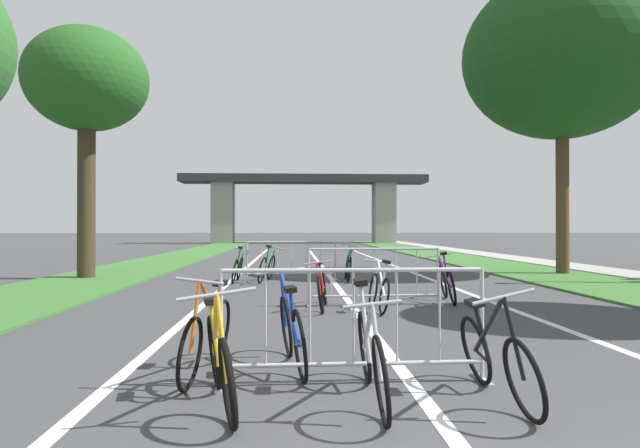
{
  "coord_description": "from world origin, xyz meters",
  "views": [
    {
      "loc": [
        -1.08,
        -1.68,
        1.41
      ],
      "look_at": [
        0.2,
        23.22,
        1.59
      ],
      "focal_mm": 30.29,
      "sensor_mm": 36.0,
      "label": 1
    }
  ],
  "objects_px": {
    "crowd_barrier_second": "(374,277)",
    "bicycle_green_0": "(267,267)",
    "bicycle_teal_5": "(348,267)",
    "bicycle_yellow_7": "(220,361)",
    "bicycle_black_4": "(496,358)",
    "tree_right_oak_mid": "(562,56)",
    "crowd_barrier_third": "(291,261)",
    "bicycle_white_6": "(379,290)",
    "bicycle_red_8": "(322,289)",
    "bicycle_silver_1": "(371,355)",
    "bicycle_purple_3": "(447,282)",
    "bicycle_orange_2": "(208,336)",
    "crowd_barrier_nearest": "(354,326)",
    "bicycle_green_10": "(238,268)",
    "tree_left_cypress_far": "(87,83)",
    "bicycle_blue_9": "(292,331)"
  },
  "relations": [
    {
      "from": "bicycle_teal_5",
      "to": "bicycle_silver_1",
      "type": "bearing_deg",
      "value": -92.66
    },
    {
      "from": "tree_left_cypress_far",
      "to": "bicycle_black_4",
      "type": "relative_size",
      "value": 4.37
    },
    {
      "from": "bicycle_purple_3",
      "to": "bicycle_blue_9",
      "type": "height_order",
      "value": "bicycle_blue_9"
    },
    {
      "from": "bicycle_green_10",
      "to": "tree_left_cypress_far",
      "type": "bearing_deg",
      "value": 167.15
    },
    {
      "from": "bicycle_red_8",
      "to": "crowd_barrier_nearest",
      "type": "bearing_deg",
      "value": 96.69
    },
    {
      "from": "bicycle_black_4",
      "to": "tree_right_oak_mid",
      "type": "bearing_deg",
      "value": -120.82
    },
    {
      "from": "tree_left_cypress_far",
      "to": "bicycle_green_0",
      "type": "relative_size",
      "value": 4.16
    },
    {
      "from": "bicycle_teal_5",
      "to": "bicycle_blue_9",
      "type": "xyz_separation_m",
      "value": [
        -1.49,
        -8.82,
        0.0
      ]
    },
    {
      "from": "crowd_barrier_second",
      "to": "crowd_barrier_third",
      "type": "distance_m",
      "value": 5.1
    },
    {
      "from": "bicycle_yellow_7",
      "to": "crowd_barrier_second",
      "type": "bearing_deg",
      "value": -124.04
    },
    {
      "from": "crowd_barrier_third",
      "to": "bicycle_yellow_7",
      "type": "bearing_deg",
      "value": -93.06
    },
    {
      "from": "bicycle_orange_2",
      "to": "bicycle_yellow_7",
      "type": "height_order",
      "value": "bicycle_yellow_7"
    },
    {
      "from": "bicycle_silver_1",
      "to": "bicycle_orange_2",
      "type": "xyz_separation_m",
      "value": [
        -1.45,
        0.89,
        -0.0
      ]
    },
    {
      "from": "tree_right_oak_mid",
      "to": "bicycle_green_0",
      "type": "distance_m",
      "value": 10.9
    },
    {
      "from": "bicycle_green_0",
      "to": "bicycle_green_10",
      "type": "bearing_deg",
      "value": -165.56
    },
    {
      "from": "bicycle_teal_5",
      "to": "bicycle_white_6",
      "type": "height_order",
      "value": "bicycle_teal_5"
    },
    {
      "from": "tree_left_cypress_far",
      "to": "bicycle_orange_2",
      "type": "height_order",
      "value": "tree_left_cypress_far"
    },
    {
      "from": "bicycle_orange_2",
      "to": "crowd_barrier_third",
      "type": "bearing_deg",
      "value": -88.24
    },
    {
      "from": "bicycle_orange_2",
      "to": "bicycle_green_10",
      "type": "distance_m",
      "value": 8.87
    },
    {
      "from": "bicycle_white_6",
      "to": "bicycle_green_10",
      "type": "bearing_deg",
      "value": 118.38
    },
    {
      "from": "tree_right_oak_mid",
      "to": "bicycle_blue_9",
      "type": "height_order",
      "value": "tree_right_oak_mid"
    },
    {
      "from": "bicycle_red_8",
      "to": "crowd_barrier_third",
      "type": "bearing_deg",
      "value": -77.91
    },
    {
      "from": "tree_left_cypress_far",
      "to": "bicycle_blue_9",
      "type": "distance_m",
      "value": 12.4
    },
    {
      "from": "bicycle_purple_3",
      "to": "bicycle_yellow_7",
      "type": "relative_size",
      "value": 1.07
    },
    {
      "from": "crowd_barrier_third",
      "to": "bicycle_green_0",
      "type": "height_order",
      "value": "crowd_barrier_third"
    },
    {
      "from": "bicycle_silver_1",
      "to": "bicycle_blue_9",
      "type": "bearing_deg",
      "value": -57.08
    },
    {
      "from": "bicycle_teal_5",
      "to": "bicycle_yellow_7",
      "type": "xyz_separation_m",
      "value": [
        -2.05,
        -9.93,
        -0.02
      ]
    },
    {
      "from": "bicycle_teal_5",
      "to": "bicycle_yellow_7",
      "type": "height_order",
      "value": "bicycle_yellow_7"
    },
    {
      "from": "bicycle_green_0",
      "to": "bicycle_blue_9",
      "type": "xyz_separation_m",
      "value": [
        0.65,
        -8.74,
        0.0
      ]
    },
    {
      "from": "bicycle_orange_2",
      "to": "bicycle_purple_3",
      "type": "height_order",
      "value": "bicycle_orange_2"
    },
    {
      "from": "bicycle_orange_2",
      "to": "bicycle_silver_1",
      "type": "bearing_deg",
      "value": 154.94
    },
    {
      "from": "tree_left_cypress_far",
      "to": "tree_right_oak_mid",
      "type": "xyz_separation_m",
      "value": [
        13.83,
        0.64,
        1.18
      ]
    },
    {
      "from": "bicycle_teal_5",
      "to": "bicycle_yellow_7",
      "type": "bearing_deg",
      "value": -99.46
    },
    {
      "from": "bicycle_green_0",
      "to": "bicycle_green_10",
      "type": "distance_m",
      "value": 0.76
    },
    {
      "from": "tree_right_oak_mid",
      "to": "bicycle_yellow_7",
      "type": "relative_size",
      "value": 5.62
    },
    {
      "from": "bicycle_white_6",
      "to": "bicycle_purple_3",
      "type": "bearing_deg",
      "value": 32.13
    },
    {
      "from": "bicycle_white_6",
      "to": "bicycle_orange_2",
      "type": "bearing_deg",
      "value": -122.42
    },
    {
      "from": "bicycle_white_6",
      "to": "bicycle_red_8",
      "type": "xyz_separation_m",
      "value": [
        -0.96,
        0.25,
        -0.0
      ]
    },
    {
      "from": "bicycle_green_0",
      "to": "bicycle_silver_1",
      "type": "distance_m",
      "value": 9.88
    },
    {
      "from": "crowd_barrier_third",
      "to": "bicycle_orange_2",
      "type": "bearing_deg",
      "value": -94.84
    },
    {
      "from": "crowd_barrier_nearest",
      "to": "bicycle_purple_3",
      "type": "bearing_deg",
      "value": 65.62
    },
    {
      "from": "bicycle_white_6",
      "to": "bicycle_green_0",
      "type": "bearing_deg",
      "value": 111.18
    },
    {
      "from": "bicycle_yellow_7",
      "to": "bicycle_green_0",
      "type": "bearing_deg",
      "value": -102.86
    },
    {
      "from": "tree_left_cypress_far",
      "to": "bicycle_silver_1",
      "type": "xyz_separation_m",
      "value": [
        6.32,
        -10.85,
        -5.04
      ]
    },
    {
      "from": "tree_right_oak_mid",
      "to": "bicycle_orange_2",
      "type": "xyz_separation_m",
      "value": [
        -8.95,
        -10.59,
        -6.22
      ]
    },
    {
      "from": "tree_right_oak_mid",
      "to": "bicycle_purple_3",
      "type": "bearing_deg",
      "value": -132.31
    },
    {
      "from": "bicycle_purple_3",
      "to": "bicycle_red_8",
      "type": "height_order",
      "value": "bicycle_purple_3"
    },
    {
      "from": "crowd_barrier_second",
      "to": "bicycle_green_0",
      "type": "distance_m",
      "value": 4.9
    },
    {
      "from": "bicycle_blue_9",
      "to": "bicycle_green_10",
      "type": "xyz_separation_m",
      "value": [
        -1.41,
        8.69,
        -0.02
      ]
    },
    {
      "from": "bicycle_orange_2",
      "to": "bicycle_white_6",
      "type": "xyz_separation_m",
      "value": [
        2.29,
        3.89,
        -0.02
      ]
    }
  ]
}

